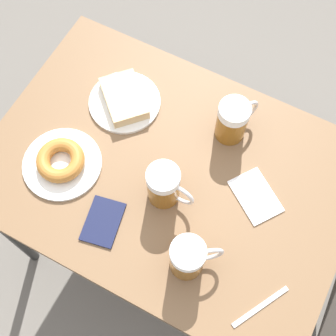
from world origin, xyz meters
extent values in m
plane|color=#666059|center=(0.00, 0.00, 0.00)|extent=(8.00, 8.00, 0.00)
cube|color=brown|center=(0.00, 0.00, 0.73)|extent=(0.70, 1.00, 0.03)
cylinder|color=black|center=(-0.31, -0.46, 0.36)|extent=(0.04, 0.04, 0.72)
cylinder|color=black|center=(0.31, -0.46, 0.36)|extent=(0.04, 0.04, 0.72)
cylinder|color=black|center=(-0.31, 0.46, 0.36)|extent=(0.04, 0.04, 0.72)
cylinder|color=#2D2823|center=(-0.16, 0.59, 0.23)|extent=(0.03, 0.03, 0.46)
cylinder|color=white|center=(-0.13, -0.21, 0.75)|extent=(0.21, 0.21, 0.01)
cube|color=#D1B27F|center=(-0.13, -0.21, 0.77)|extent=(0.18, 0.19, 0.03)
cylinder|color=white|center=(0.12, -0.27, 0.75)|extent=(0.22, 0.22, 0.01)
torus|color=#B2702D|center=(0.12, -0.27, 0.77)|extent=(0.13, 0.13, 0.04)
cylinder|color=#8C5619|center=(0.07, 0.02, 0.80)|extent=(0.08, 0.08, 0.10)
cylinder|color=white|center=(0.07, 0.02, 0.86)|extent=(0.09, 0.09, 0.03)
torus|color=silver|center=(0.07, 0.07, 0.81)|extent=(0.01, 0.09, 0.08)
cylinder|color=#8C5619|center=(0.20, 0.16, 0.80)|extent=(0.08, 0.08, 0.10)
cylinder|color=white|center=(0.20, 0.16, 0.86)|extent=(0.09, 0.09, 0.03)
torus|color=silver|center=(0.18, 0.20, 0.81)|extent=(0.06, 0.07, 0.08)
cylinder|color=#8C5619|center=(-0.19, 0.10, 0.80)|extent=(0.08, 0.08, 0.10)
cylinder|color=white|center=(-0.19, 0.10, 0.86)|extent=(0.09, 0.09, 0.03)
torus|color=silver|center=(-0.23, 0.12, 0.81)|extent=(0.08, 0.05, 0.08)
cube|color=white|center=(-0.04, 0.24, 0.75)|extent=(0.16, 0.17, 0.00)
cube|color=silver|center=(0.21, 0.37, 0.75)|extent=(0.15, 0.09, 0.00)
cube|color=#141938|center=(0.21, -0.08, 0.75)|extent=(0.14, 0.11, 0.01)
camera|label=1|loc=(0.45, 0.24, 1.92)|focal=50.00mm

